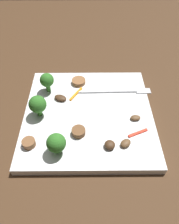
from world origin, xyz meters
The scene contains 15 objects.
ground_plane centered at (0.00, 0.00, 0.00)m, with size 1.40×1.40×0.00m, color #422B19.
plate centered at (0.00, 0.00, 0.01)m, with size 0.29×0.29×0.02m, color white.
fork centered at (0.08, 0.07, 0.02)m, with size 0.18×0.02×0.00m.
broccoli_floret_0 centered at (-0.11, -0.01, 0.05)m, with size 0.04×0.04×0.05m.
broccoli_floret_1 centered at (-0.06, -0.10, 0.05)m, with size 0.04×0.04×0.05m.
broccoli_floret_2 centered at (-0.10, 0.07, 0.05)m, with size 0.03×0.03×0.05m.
sausage_slice_0 centered at (-0.02, -0.06, 0.02)m, with size 0.03×0.03×0.01m, color brown.
sausage_slice_1 centered at (-0.12, -0.09, 0.02)m, with size 0.03×0.03×0.01m, color brown.
sausage_slice_2 centered at (-0.02, 0.10, 0.02)m, with size 0.03×0.03×0.01m, color brown.
mushroom_0 centered at (-0.07, 0.04, 0.02)m, with size 0.03×0.02×0.01m, color #422B19.
mushroom_1 centered at (0.10, -0.02, 0.02)m, with size 0.02×0.02×0.01m, color brown.
mushroom_2 centered at (0.04, -0.09, 0.02)m, with size 0.02×0.02×0.01m, color #422B19.
mushroom_3 centered at (0.07, -0.09, 0.02)m, with size 0.02×0.02×0.01m, color brown.
pepper_strip_0 centered at (-0.03, 0.06, 0.02)m, with size 0.05×0.00×0.00m, color orange.
pepper_strip_1 centered at (0.10, -0.06, 0.02)m, with size 0.04×0.01×0.00m, color red.
Camera 1 is at (-0.00, -0.33, 0.38)m, focal length 34.32 mm.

